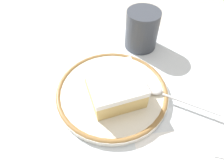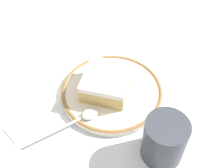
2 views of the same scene
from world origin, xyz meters
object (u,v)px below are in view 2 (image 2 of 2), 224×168
object	(u,v)px
spoon	(82,117)
cup	(164,142)
sugar_packet	(16,131)
cake_slice	(107,83)
napkin	(36,97)
plate	(112,91)

from	to	relation	value
spoon	cup	distance (m)	0.17
spoon	sugar_packet	world-z (taller)	spoon
cake_slice	spoon	bearing A→B (deg)	-112.27
spoon	napkin	xyz separation A→B (m)	(-0.11, 0.04, -0.02)
spoon	napkin	world-z (taller)	spoon
spoon	napkin	size ratio (longest dim) A/B	1.04
cake_slice	cup	distance (m)	0.17
plate	cake_slice	xyz separation A→B (m)	(-0.01, -0.00, 0.03)
cake_slice	napkin	xyz separation A→B (m)	(-0.15, -0.04, -0.03)
plate	cup	size ratio (longest dim) A/B	2.44
plate	cup	xyz separation A→B (m)	(0.12, -0.12, 0.03)
spoon	sugar_packet	xyz separation A→B (m)	(-0.12, -0.05, -0.01)
cake_slice	cup	xyz separation A→B (m)	(0.13, -0.12, 0.00)
plate	cake_slice	distance (m)	0.03
cake_slice	napkin	size ratio (longest dim) A/B	0.92
cake_slice	sugar_packet	bearing A→B (deg)	-140.14
spoon	cup	bearing A→B (deg)	-13.23
cake_slice	sugar_packet	world-z (taller)	cake_slice
cup	cake_slice	bearing A→B (deg)	136.33
cake_slice	napkin	distance (m)	0.16
plate	napkin	distance (m)	0.17
cup	sugar_packet	world-z (taller)	cup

